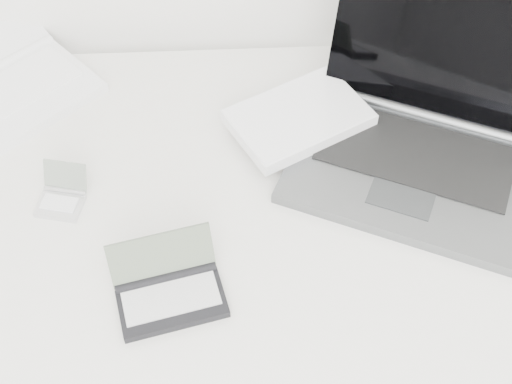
{
  "coord_description": "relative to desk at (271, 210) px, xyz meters",
  "views": [
    {
      "loc": [
        -0.07,
        0.76,
        1.73
      ],
      "look_at": [
        -0.03,
        1.51,
        0.79
      ],
      "focal_mm": 50.0,
      "sensor_mm": 36.0,
      "label": 1
    }
  ],
  "objects": [
    {
      "name": "desk",
      "position": [
        0.0,
        0.0,
        0.0
      ],
      "size": [
        1.6,
        0.8,
        0.73
      ],
      "color": "white",
      "rests_on": "ground"
    },
    {
      "name": "laptop_large",
      "position": [
        0.23,
        0.09,
        0.09
      ],
      "size": [
        0.63,
        0.51,
        0.28
      ],
      "rotation": [
        0.0,
        0.0,
        -0.43
      ],
      "color": "#5D6062",
      "rests_on": "desk"
    },
    {
      "name": "netbook_open_white",
      "position": [
        -0.52,
        0.3,
        0.07
      ],
      "size": [
        0.45,
        0.46,
        0.09
      ],
      "rotation": [
        0.0,
        0.0,
        0.72
      ],
      "color": "white",
      "rests_on": "desk"
    },
    {
      "name": "pda_silver",
      "position": [
        -0.37,
        0.0,
        0.06
      ],
      "size": [
        0.09,
        0.1,
        0.06
      ],
      "rotation": [
        0.0,
        0.0,
        -0.23
      ],
      "color": "silver",
      "rests_on": "desk"
    },
    {
      "name": "palmtop_charcoal",
      "position": [
        -0.18,
        -0.2,
        0.06
      ],
      "size": [
        0.19,
        0.16,
        0.09
      ],
      "rotation": [
        0.0,
        0.0,
        0.23
      ],
      "color": "black",
      "rests_on": "desk"
    }
  ]
}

